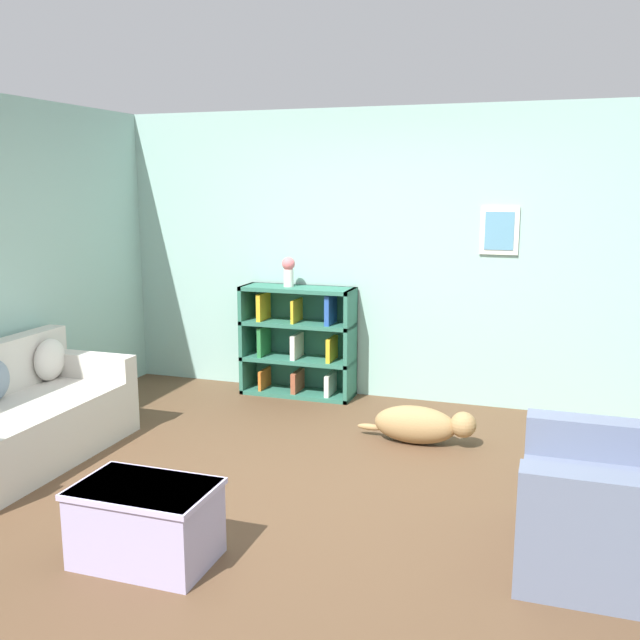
% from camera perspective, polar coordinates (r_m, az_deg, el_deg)
% --- Properties ---
extents(ground_plane, '(14.00, 14.00, 0.00)m').
position_cam_1_polar(ground_plane, '(4.70, -1.59, -13.58)').
color(ground_plane, brown).
extents(wall_back, '(5.60, 0.13, 2.60)m').
position_cam_1_polar(wall_back, '(6.47, 5.23, 5.13)').
color(wall_back, '#93BCB2').
rests_on(wall_back, ground_plane).
extents(couch, '(0.81, 1.74, 0.81)m').
position_cam_1_polar(couch, '(5.50, -23.39, -7.38)').
color(couch, beige).
rests_on(couch, ground_plane).
extents(bookshelf, '(1.05, 0.34, 1.02)m').
position_cam_1_polar(bookshelf, '(6.60, -1.70, -1.71)').
color(bookshelf, '#2D6B56').
rests_on(bookshelf, ground_plane).
extents(recliner_chair, '(0.90, 1.01, 1.03)m').
position_cam_1_polar(recliner_chair, '(4.06, 23.34, -13.18)').
color(recliner_chair, slate).
rests_on(recliner_chair, ground_plane).
extents(coffee_table, '(0.72, 0.47, 0.42)m').
position_cam_1_polar(coffee_table, '(3.95, -13.76, -15.35)').
color(coffee_table, '#ADA3CC').
rests_on(coffee_table, ground_plane).
extents(dog, '(0.92, 0.26, 0.29)m').
position_cam_1_polar(dog, '(5.50, 8.07, -8.29)').
color(dog, '#9E7A4C').
rests_on(dog, ground_plane).
extents(vase, '(0.12, 0.12, 0.27)m').
position_cam_1_polar(vase, '(6.50, -2.54, 4.02)').
color(vase, silver).
rests_on(vase, bookshelf).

